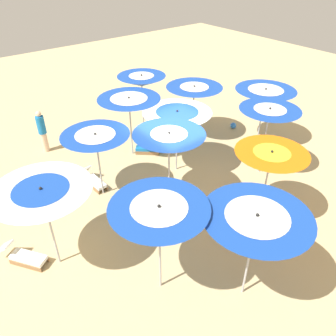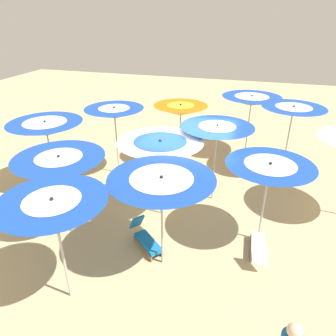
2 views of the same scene
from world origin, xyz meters
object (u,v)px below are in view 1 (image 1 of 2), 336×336
Objects in this scene: beach_umbrella_7 at (159,213)px; beach_umbrella_1 at (129,103)px; beachgoer_0 at (42,131)px; beach_umbrella_0 at (142,81)px; lounger_3 at (94,180)px; lounger_0 at (150,148)px; beach_umbrella_10 at (271,158)px; beach_umbrella_2 at (96,140)px; beach_umbrella_3 at (43,197)px; beach_umbrella_5 at (177,116)px; lounger_1 at (285,212)px; lounger_2 at (25,256)px; beach_umbrella_8 at (265,95)px; beach_ball at (233,126)px; beach_umbrella_11 at (256,222)px; beach_umbrella_6 at (169,140)px; beach_umbrella_9 at (269,114)px; beach_umbrella_4 at (194,92)px.

beach_umbrella_1 is at bearing 152.59° from beach_umbrella_7.
beach_umbrella_7 is 7.76m from beachgoer_0.
beach_umbrella_0 is 1.98× the size of lounger_3.
lounger_0 is (1.83, -0.99, -1.90)m from beach_umbrella_0.
beach_umbrella_7 is at bearing -88.70° from beach_umbrella_10.
beach_umbrella_2 reaches higher than lounger_0.
beach_umbrella_1 reaches higher than lounger_3.
beach_umbrella_1 is 5.42m from beach_umbrella_3.
beach_umbrella_10 reaches higher than lounger_0.
beach_umbrella_1 reaches higher than beach_umbrella_5.
lounger_1 is at bearing -56.24° from beachgoer_0.
beach_umbrella_3 reaches higher than lounger_2.
beach_umbrella_8 is 2.34m from beach_ball.
beach_umbrella_5 is at bearing 157.19° from beach_umbrella_11.
beach_umbrella_6 is 1.90× the size of lounger_2.
lounger_1 is at bearing -0.35° from beach_umbrella_0.
beach_umbrella_8 is (-0.66, 5.11, -0.16)m from beach_umbrella_6.
beach_umbrella_10 is (2.25, 1.61, -0.12)m from beach_umbrella_6.
beach_umbrella_9 is at bearing 48.47° from beach_umbrella_5.
beach_umbrella_3 is (4.66, -5.89, 0.00)m from beach_umbrella_0.
beach_umbrella_7 is 4.06m from lounger_2.
beach_umbrella_10 is 1.89× the size of lounger_3.
beach_umbrella_3 is 2.10m from lounger_2.
beach_umbrella_1 is 1.90× the size of lounger_3.
beach_umbrella_2 is 1.32× the size of beachgoer_0.
beach_umbrella_2 is 0.88× the size of beach_umbrella_7.
beach_umbrella_2 is 1.87× the size of lounger_1.
beach_umbrella_7 reaches higher than beach_umbrella_10.
beach_umbrella_7 is (5.39, -2.79, 0.22)m from beach_umbrella_1.
beach_umbrella_6 is 5.74m from beachgoer_0.
beach_umbrella_4 is 0.92× the size of beach_umbrella_11.
beach_umbrella_9 is 8.15m from lounger_2.
beach_ball is (0.56, 1.89, -1.81)m from beach_umbrella_4.
beach_umbrella_10 is (3.85, 3.06, 0.07)m from beach_umbrella_2.
beach_umbrella_10 reaches higher than beach_umbrella_8.
lounger_1 is at bearing -33.72° from beach_umbrella_9.
beach_umbrella_4 is 2.03× the size of lounger_0.
beach_umbrella_10 is 1.93× the size of lounger_1.
beach_umbrella_10 is 8.80× the size of beach_ball.
beachgoer_0 is (-5.29, -1.83, -1.29)m from beach_umbrella_6.
lounger_2 is 9.73m from beach_ball.
beach_umbrella_5 is 1.94× the size of lounger_1.
beach_umbrella_11 is (5.26, 0.69, 0.22)m from beach_umbrella_2.
lounger_3 is at bearing -84.33° from beach_umbrella_4.
beachgoer_0 is (-3.69, -0.39, -1.10)m from beach_umbrella_2.
beach_umbrella_9 is at bearing -89.78° from lounger_1.
beach_umbrella_0 is 0.96× the size of beach_umbrella_7.
beach_umbrella_0 is 0.98× the size of beach_umbrella_9.
beach_umbrella_5 is (-1.36, 4.98, -0.06)m from beach_umbrella_3.
beach_umbrella_8 is at bearing 97.32° from beach_umbrella_6.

